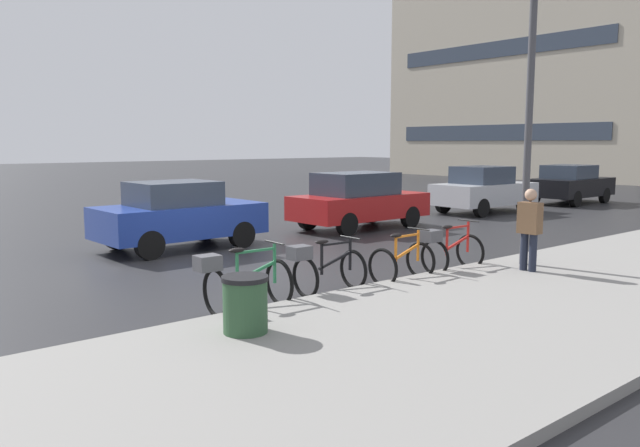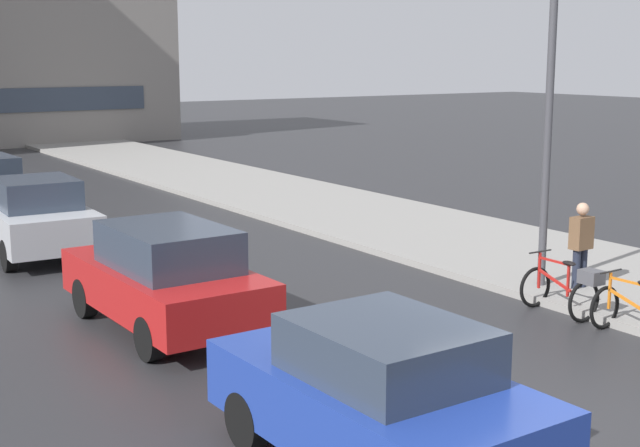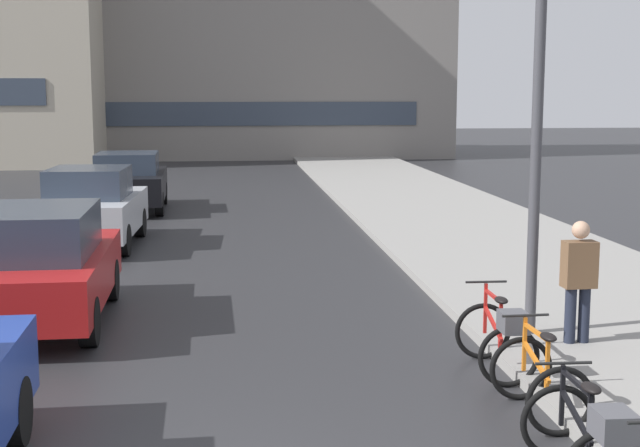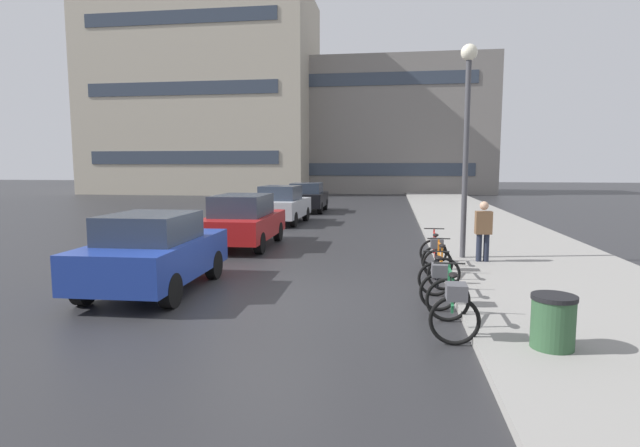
# 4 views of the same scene
# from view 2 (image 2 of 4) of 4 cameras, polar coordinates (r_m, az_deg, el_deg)

# --- Properties ---
(ground_plane) EXTENTS (140.00, 140.00, 0.00)m
(ground_plane) POSITION_cam_2_polar(r_m,az_deg,el_deg) (10.81, 15.10, -12.53)
(ground_plane) COLOR #28282B
(sidewalk_kerb) EXTENTS (4.80, 60.00, 0.14)m
(sidewalk_kerb) POSITION_cam_2_polar(r_m,az_deg,el_deg) (21.74, 6.01, -0.30)
(sidewalk_kerb) COLOR gray
(sidewalk_kerb) RESTS_ON ground
(bicycle_third) EXTENTS (0.72, 1.10, 0.95)m
(bicycle_third) POSITION_cam_2_polar(r_m,az_deg,el_deg) (14.28, 19.39, -5.40)
(bicycle_third) COLOR black
(bicycle_third) RESTS_ON ground
(bicycle_farthest) EXTENTS (0.72, 1.38, 0.99)m
(bicycle_farthest) POSITION_cam_2_polar(r_m,az_deg,el_deg) (15.02, 15.50, -4.00)
(bicycle_farthest) COLOR black
(bicycle_farthest) RESTS_ON ground
(car_blue) EXTENTS (1.97, 3.87, 1.60)m
(car_blue) POSITION_cam_2_polar(r_m,az_deg,el_deg) (9.20, 3.79, -10.92)
(car_blue) COLOR navy
(car_blue) RESTS_ON ground
(car_red) EXTENTS (1.93, 4.18, 1.65)m
(car_red) POSITION_cam_2_polar(r_m,az_deg,el_deg) (13.99, -9.85, -3.36)
(car_red) COLOR #AD1919
(car_red) RESTS_ON ground
(car_silver) EXTENTS (2.02, 3.96, 1.67)m
(car_silver) POSITION_cam_2_polar(r_m,az_deg,el_deg) (19.79, -17.72, 0.38)
(car_silver) COLOR #B2B5BA
(car_silver) RESTS_ON ground
(pedestrian) EXTENTS (0.41, 0.25, 1.67)m
(pedestrian) POSITION_cam_2_polar(r_m,az_deg,el_deg) (16.35, 16.36, -1.23)
(pedestrian) COLOR #1E2333
(pedestrian) RESTS_ON ground
(streetlamp) EXTENTS (0.42, 0.42, 5.61)m
(streetlamp) POSITION_cam_2_polar(r_m,az_deg,el_deg) (16.04, 14.53, 8.92)
(streetlamp) COLOR #424247
(streetlamp) RESTS_ON ground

